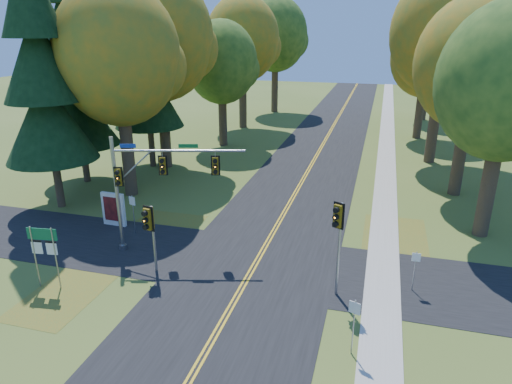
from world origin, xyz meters
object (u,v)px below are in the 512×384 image
(east_signal_pole, at_px, (338,226))
(route_sign_cluster, at_px, (44,245))
(info_kiosk, at_px, (114,209))
(traffic_mast, at_px, (148,180))

(east_signal_pole, height_order, route_sign_cluster, east_signal_pole)
(route_sign_cluster, xyz_separation_m, info_kiosk, (-0.90, 6.88, -1.10))
(east_signal_pole, xyz_separation_m, route_sign_cluster, (-12.62, -2.73, -1.26))
(traffic_mast, height_order, east_signal_pole, traffic_mast)
(traffic_mast, distance_m, info_kiosk, 5.26)
(east_signal_pole, bearing_deg, info_kiosk, -172.68)
(info_kiosk, bearing_deg, traffic_mast, -27.88)
(east_signal_pole, distance_m, info_kiosk, 14.34)
(traffic_mast, xyz_separation_m, route_sign_cluster, (-2.85, -4.63, -1.84))
(east_signal_pole, bearing_deg, traffic_mast, -166.61)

